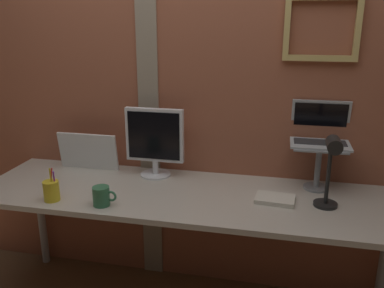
{
  "coord_description": "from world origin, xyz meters",
  "views": [
    {
      "loc": [
        0.54,
        -1.95,
        1.67
      ],
      "look_at": [
        0.08,
        0.14,
        1.0
      ],
      "focal_mm": 38.42,
      "sensor_mm": 36.0,
      "label": 1
    }
  ],
  "objects": [
    {
      "name": "desk",
      "position": [
        0.08,
        0.04,
        0.69
      ],
      "size": [
        2.33,
        0.68,
        0.75
      ],
      "color": "beige",
      "rests_on": "ground_plane"
    },
    {
      "name": "coffee_mug",
      "position": [
        -0.31,
        -0.2,
        0.8
      ],
      "size": [
        0.13,
        0.09,
        0.1
      ],
      "color": "#33724C",
      "rests_on": "desk"
    },
    {
      "name": "laptop_stand",
      "position": [
        0.76,
        0.26,
        0.92
      ],
      "size": [
        0.28,
        0.22,
        0.25
      ],
      "color": "gray",
      "rests_on": "desk"
    },
    {
      "name": "pen_cup",
      "position": [
        -0.59,
        -0.2,
        0.81
      ],
      "size": [
        0.08,
        0.08,
        0.18
      ],
      "color": "yellow",
      "rests_on": "desk"
    },
    {
      "name": "desk_lamp",
      "position": [
        0.79,
        -0.01,
        0.99
      ],
      "size": [
        0.12,
        0.2,
        0.39
      ],
      "color": "black",
      "rests_on": "desk"
    },
    {
      "name": "brick_wall_back",
      "position": [
        0.0,
        0.44,
        1.19
      ],
      "size": [
        3.35,
        0.16,
        2.38
      ],
      "color": "#9E563D",
      "rests_on": "ground_plane"
    },
    {
      "name": "laptop",
      "position": [
        0.76,
        0.32,
        1.07
      ],
      "size": [
        0.32,
        0.24,
        0.23
      ],
      "color": "#ADB2B7",
      "rests_on": "laptop_stand"
    },
    {
      "name": "whiteboard_panel",
      "position": [
        -0.61,
        0.28,
        0.87
      ],
      "size": [
        0.38,
        0.05,
        0.23
      ],
      "primitive_type": "cube",
      "rotation": [
        0.14,
        0.0,
        0.0
      ],
      "color": "white",
      "rests_on": "desk"
    },
    {
      "name": "paper_clutter_stack",
      "position": [
        0.54,
        0.04,
        0.76
      ],
      "size": [
        0.21,
        0.16,
        0.02
      ],
      "primitive_type": "cube",
      "rotation": [
        0.0,
        0.0,
        -0.09
      ],
      "color": "silver",
      "rests_on": "desk"
    },
    {
      "name": "monitor",
      "position": [
        -0.17,
        0.26,
        0.98
      ],
      "size": [
        0.35,
        0.18,
        0.41
      ],
      "color": "white",
      "rests_on": "desk"
    }
  ]
}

